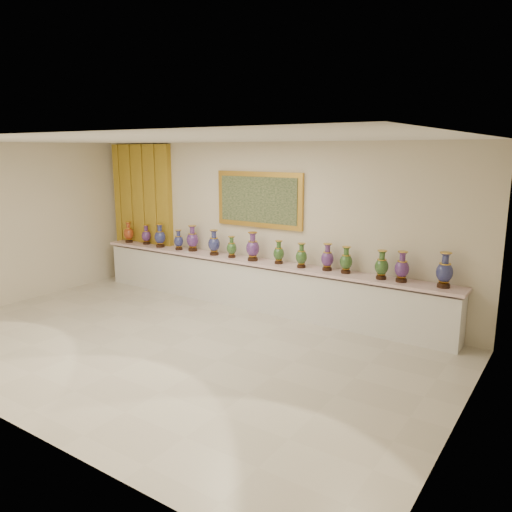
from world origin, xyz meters
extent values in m
plane|color=beige|center=(0.00, 0.00, 0.00)|extent=(8.00, 8.00, 0.00)
plane|color=beige|center=(0.00, 2.50, 1.50)|extent=(8.00, 0.00, 8.00)
plane|color=beige|center=(-4.00, 0.00, 1.50)|extent=(0.00, 5.00, 5.00)
plane|color=beige|center=(4.00, 0.00, 1.50)|extent=(0.00, 5.00, 5.00)
plane|color=white|center=(0.00, 0.00, 3.00)|extent=(8.00, 8.00, 0.00)
cube|color=gold|center=(-3.03, 2.44, 1.50)|extent=(1.64, 0.14, 2.95)
cube|color=gold|center=(-0.06, 2.46, 1.98)|extent=(1.80, 0.06, 1.00)
cube|color=black|center=(-0.06, 2.42, 1.98)|extent=(1.62, 0.02, 0.82)
cube|color=white|center=(0.00, 2.27, 0.41)|extent=(7.20, 0.42, 0.81)
cube|color=silver|center=(0.00, 2.25, 0.88)|extent=(7.28, 0.48, 0.05)
cylinder|color=#321B0E|center=(-3.28, 2.22, 0.92)|extent=(0.16, 0.16, 0.05)
cone|color=gold|center=(-3.28, 2.22, 0.97)|extent=(0.14, 0.14, 0.03)
ellipsoid|color=maroon|center=(-3.28, 2.22, 1.10)|extent=(0.27, 0.27, 0.26)
cylinder|color=gold|center=(-3.28, 2.22, 1.21)|extent=(0.14, 0.14, 0.01)
cylinder|color=maroon|center=(-3.28, 2.22, 1.27)|extent=(0.08, 0.08, 0.10)
cone|color=maroon|center=(-3.28, 2.22, 1.33)|extent=(0.14, 0.14, 0.04)
cylinder|color=gold|center=(-3.28, 2.22, 1.35)|extent=(0.15, 0.15, 0.01)
cylinder|color=#321B0E|center=(-2.81, 2.29, 0.92)|extent=(0.15, 0.15, 0.04)
cone|color=gold|center=(-2.81, 2.29, 0.97)|extent=(0.13, 0.13, 0.03)
ellipsoid|color=#280F46|center=(-2.81, 2.29, 1.08)|extent=(0.21, 0.21, 0.24)
cylinder|color=gold|center=(-2.81, 2.29, 1.18)|extent=(0.13, 0.13, 0.01)
cylinder|color=#280F46|center=(-2.81, 2.29, 1.24)|extent=(0.08, 0.08, 0.09)
cone|color=#280F46|center=(-2.81, 2.29, 1.29)|extent=(0.13, 0.13, 0.03)
cylinder|color=gold|center=(-2.81, 2.29, 1.31)|extent=(0.14, 0.14, 0.01)
cylinder|color=#321B0E|center=(-2.33, 2.21, 0.92)|extent=(0.17, 0.17, 0.05)
cone|color=gold|center=(-2.33, 2.21, 0.98)|extent=(0.15, 0.15, 0.03)
ellipsoid|color=#0D0D3D|center=(-2.33, 2.21, 1.11)|extent=(0.24, 0.24, 0.28)
cylinder|color=gold|center=(-2.33, 2.21, 1.23)|extent=(0.15, 0.15, 0.01)
cylinder|color=#0D0D3D|center=(-2.33, 2.21, 1.29)|extent=(0.09, 0.09, 0.10)
cone|color=#0D0D3D|center=(-2.33, 2.21, 1.36)|extent=(0.15, 0.15, 0.04)
cylinder|color=gold|center=(-2.33, 2.21, 1.38)|extent=(0.16, 0.16, 0.01)
cylinder|color=#321B0E|center=(-1.83, 2.22, 0.92)|extent=(0.14, 0.14, 0.04)
cone|color=gold|center=(-1.83, 2.22, 0.96)|extent=(0.12, 0.12, 0.03)
ellipsoid|color=#0D0D3D|center=(-1.83, 2.22, 1.07)|extent=(0.21, 0.21, 0.23)
cylinder|color=gold|center=(-1.83, 2.22, 1.17)|extent=(0.13, 0.13, 0.01)
cylinder|color=#0D0D3D|center=(-1.83, 2.22, 1.22)|extent=(0.07, 0.07, 0.08)
cone|color=#0D0D3D|center=(-1.83, 2.22, 1.28)|extent=(0.13, 0.13, 0.03)
cylinder|color=gold|center=(-1.83, 2.22, 1.30)|extent=(0.13, 0.13, 0.01)
cylinder|color=#321B0E|center=(-1.52, 2.29, 0.93)|extent=(0.18, 0.18, 0.05)
cone|color=gold|center=(-1.52, 2.29, 0.98)|extent=(0.16, 0.16, 0.03)
ellipsoid|color=#280F46|center=(-1.52, 2.29, 1.12)|extent=(0.30, 0.30, 0.29)
cylinder|color=gold|center=(-1.52, 2.29, 1.25)|extent=(0.16, 0.16, 0.01)
cylinder|color=#280F46|center=(-1.52, 2.29, 1.31)|extent=(0.09, 0.09, 0.11)
cone|color=#280F46|center=(-1.52, 2.29, 1.38)|extent=(0.16, 0.16, 0.04)
cylinder|color=gold|center=(-1.52, 2.29, 1.40)|extent=(0.17, 0.17, 0.01)
cylinder|color=#321B0E|center=(-0.92, 2.21, 0.92)|extent=(0.17, 0.17, 0.05)
cone|color=gold|center=(-0.92, 2.21, 0.98)|extent=(0.15, 0.15, 0.03)
ellipsoid|color=#0D0D3D|center=(-0.92, 2.21, 1.11)|extent=(0.24, 0.24, 0.28)
cylinder|color=gold|center=(-0.92, 2.21, 1.23)|extent=(0.15, 0.15, 0.01)
cylinder|color=#0D0D3D|center=(-0.92, 2.21, 1.29)|extent=(0.09, 0.09, 0.10)
cone|color=#0D0D3D|center=(-0.92, 2.21, 1.36)|extent=(0.15, 0.15, 0.04)
cylinder|color=gold|center=(-0.92, 2.21, 1.38)|extent=(0.16, 0.16, 0.01)
cylinder|color=#321B0E|center=(-0.51, 2.22, 0.92)|extent=(0.14, 0.14, 0.04)
cone|color=gold|center=(-0.51, 2.22, 0.96)|extent=(0.12, 0.12, 0.03)
ellipsoid|color=black|center=(-0.51, 2.22, 1.07)|extent=(0.23, 0.23, 0.23)
cylinder|color=gold|center=(-0.51, 2.22, 1.17)|extent=(0.13, 0.13, 0.01)
cylinder|color=black|center=(-0.51, 2.22, 1.22)|extent=(0.07, 0.07, 0.08)
cone|color=black|center=(-0.51, 2.22, 1.28)|extent=(0.13, 0.13, 0.03)
cylinder|color=gold|center=(-0.51, 2.22, 1.30)|extent=(0.13, 0.13, 0.01)
cylinder|color=#321B0E|center=(-0.03, 2.22, 0.93)|extent=(0.18, 0.18, 0.05)
cone|color=gold|center=(-0.03, 2.22, 0.98)|extent=(0.16, 0.16, 0.03)
ellipsoid|color=#280F46|center=(-0.03, 2.22, 1.13)|extent=(0.25, 0.25, 0.30)
cylinder|color=gold|center=(-0.03, 2.22, 1.25)|extent=(0.17, 0.17, 0.01)
cylinder|color=#280F46|center=(-0.03, 2.22, 1.32)|extent=(0.10, 0.10, 0.11)
cone|color=#280F46|center=(-0.03, 2.22, 1.39)|extent=(0.17, 0.17, 0.04)
cylinder|color=gold|center=(-0.03, 2.22, 1.41)|extent=(0.17, 0.17, 0.01)
cylinder|color=#321B0E|center=(0.48, 2.27, 0.92)|extent=(0.15, 0.15, 0.04)
cone|color=gold|center=(0.48, 2.27, 0.97)|extent=(0.13, 0.13, 0.03)
ellipsoid|color=black|center=(0.48, 2.27, 1.08)|extent=(0.23, 0.23, 0.24)
cylinder|color=gold|center=(0.48, 2.27, 1.18)|extent=(0.13, 0.13, 0.01)
cylinder|color=black|center=(0.48, 2.27, 1.23)|extent=(0.08, 0.08, 0.09)
cone|color=black|center=(0.48, 2.27, 1.29)|extent=(0.13, 0.13, 0.03)
cylinder|color=gold|center=(0.48, 2.27, 1.31)|extent=(0.13, 0.13, 0.01)
cylinder|color=#321B0E|center=(0.96, 2.23, 0.92)|extent=(0.15, 0.15, 0.04)
cone|color=gold|center=(0.96, 2.23, 0.97)|extent=(0.13, 0.13, 0.03)
ellipsoid|color=black|center=(0.96, 2.23, 1.08)|extent=(0.21, 0.21, 0.24)
cylinder|color=gold|center=(0.96, 2.23, 1.19)|extent=(0.13, 0.13, 0.01)
cylinder|color=black|center=(0.96, 2.23, 1.24)|extent=(0.08, 0.08, 0.09)
cone|color=black|center=(0.96, 2.23, 1.30)|extent=(0.13, 0.13, 0.03)
cylinder|color=gold|center=(0.96, 2.23, 1.32)|extent=(0.14, 0.14, 0.01)
cylinder|color=#321B0E|center=(1.41, 2.29, 0.92)|extent=(0.16, 0.16, 0.04)
cone|color=gold|center=(1.41, 2.29, 0.97)|extent=(0.14, 0.14, 0.03)
ellipsoid|color=#280F46|center=(1.41, 2.29, 1.10)|extent=(0.26, 0.26, 0.26)
cylinder|color=gold|center=(1.41, 2.29, 1.21)|extent=(0.14, 0.14, 0.01)
cylinder|color=#280F46|center=(1.41, 2.29, 1.27)|extent=(0.08, 0.08, 0.09)
cone|color=#280F46|center=(1.41, 2.29, 1.33)|extent=(0.14, 0.14, 0.03)
cylinder|color=gold|center=(1.41, 2.29, 1.35)|extent=(0.15, 0.15, 0.01)
cylinder|color=#321B0E|center=(1.75, 2.28, 0.92)|extent=(0.16, 0.16, 0.04)
cone|color=gold|center=(1.75, 2.28, 0.97)|extent=(0.14, 0.14, 0.03)
ellipsoid|color=black|center=(1.75, 2.28, 1.09)|extent=(0.26, 0.26, 0.25)
cylinder|color=gold|center=(1.75, 2.28, 1.20)|extent=(0.14, 0.14, 0.01)
cylinder|color=black|center=(1.75, 2.28, 1.25)|extent=(0.08, 0.08, 0.09)
cone|color=black|center=(1.75, 2.28, 1.32)|extent=(0.14, 0.14, 0.03)
cylinder|color=gold|center=(1.75, 2.28, 1.33)|extent=(0.14, 0.14, 0.01)
cylinder|color=#321B0E|center=(2.36, 2.24, 0.92)|extent=(0.16, 0.16, 0.04)
cone|color=gold|center=(2.36, 2.24, 0.97)|extent=(0.14, 0.14, 0.03)
ellipsoid|color=black|center=(2.36, 2.24, 1.10)|extent=(0.24, 0.24, 0.26)
cylinder|color=gold|center=(2.36, 2.24, 1.21)|extent=(0.14, 0.14, 0.01)
cylinder|color=black|center=(2.36, 2.24, 1.27)|extent=(0.08, 0.08, 0.09)
cone|color=black|center=(2.36, 2.24, 1.33)|extent=(0.14, 0.14, 0.03)
cylinder|color=gold|center=(2.36, 2.24, 1.35)|extent=(0.15, 0.15, 0.01)
cylinder|color=#321B0E|center=(2.67, 2.25, 0.92)|extent=(0.17, 0.17, 0.05)
cone|color=gold|center=(2.67, 2.25, 0.97)|extent=(0.15, 0.15, 0.03)
ellipsoid|color=#280F46|center=(2.67, 2.25, 1.10)|extent=(0.27, 0.27, 0.27)
cylinder|color=gold|center=(2.67, 2.25, 1.22)|extent=(0.15, 0.15, 0.01)
cylinder|color=#280F46|center=(2.67, 2.25, 1.28)|extent=(0.09, 0.09, 0.10)
cone|color=#280F46|center=(2.67, 2.25, 1.35)|extent=(0.15, 0.15, 0.04)
cylinder|color=gold|center=(2.67, 2.25, 1.37)|extent=(0.15, 0.15, 0.01)
cylinder|color=#321B0E|center=(3.28, 2.28, 0.93)|extent=(0.18, 0.18, 0.05)
cone|color=gold|center=(3.28, 2.28, 0.98)|extent=(0.16, 0.16, 0.03)
ellipsoid|color=#0D0D3D|center=(3.28, 2.28, 1.13)|extent=(0.26, 0.26, 0.30)
cylinder|color=gold|center=(3.28, 2.28, 1.25)|extent=(0.17, 0.17, 0.01)
cylinder|color=#0D0D3D|center=(3.28, 2.28, 1.32)|extent=(0.10, 0.10, 0.11)
cone|color=#0D0D3D|center=(3.28, 2.28, 1.39)|extent=(0.17, 0.17, 0.04)
cylinder|color=gold|center=(3.28, 2.28, 1.42)|extent=(0.17, 0.17, 0.01)
cube|color=white|center=(-1.54, 2.13, 0.90)|extent=(0.10, 0.06, 0.00)
camera|label=1|loc=(4.92, -5.06, 2.86)|focal=35.00mm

